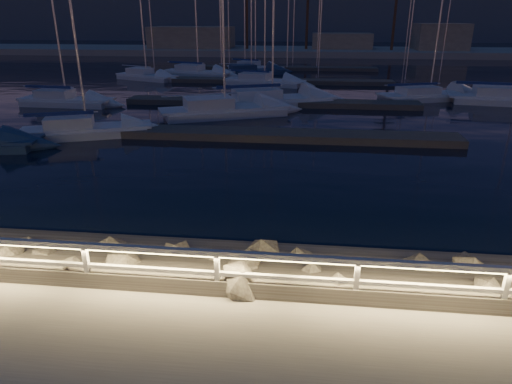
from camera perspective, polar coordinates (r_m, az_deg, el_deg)
ground at (r=10.66m, az=-10.19°, el=-11.94°), size 400.00×400.00×0.00m
harbor_water at (r=40.39m, az=2.52°, el=11.62°), size 400.00×440.00×0.60m
guard_rail at (r=10.28m, az=-10.84°, el=-8.29°), size 44.11×0.12×1.06m
riprap at (r=12.11m, az=-5.85°, el=-8.80°), size 39.44×3.02×1.44m
floating_docks at (r=41.56m, az=2.67°, el=12.68°), size 22.00×36.00×0.40m
far_shore at (r=82.79m, az=4.74°, el=17.38°), size 160.00×14.00×5.20m
distant_hills at (r=144.37m, az=-3.60°, el=20.80°), size 230.00×37.50×18.00m
sailboat_a at (r=27.49m, az=-20.73°, el=7.39°), size 7.17×4.38×11.93m
sailboat_c at (r=34.81m, az=1.63°, el=11.48°), size 9.66×5.95×15.93m
sailboat_e at (r=37.81m, az=-22.83°, el=10.59°), size 7.18×2.47×12.11m
sailboat_f at (r=31.16m, az=-4.33°, el=10.26°), size 8.84×5.71×14.72m
sailboat_g at (r=45.65m, az=0.81°, el=13.75°), size 8.10×4.10×13.25m
sailboat_h at (r=39.79m, az=20.59°, el=11.32°), size 8.67×5.05×14.18m
sailboat_i at (r=50.81m, az=-13.69°, el=13.96°), size 7.22×4.54×12.04m
sailboat_j at (r=52.99m, az=-7.44°, el=14.66°), size 8.38×4.37×13.76m
sailboat_k at (r=54.04m, az=-0.81°, el=14.92°), size 8.00×5.18×13.27m
sailboat_n at (r=58.06m, az=-0.26°, el=15.35°), size 7.18×4.26×11.85m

